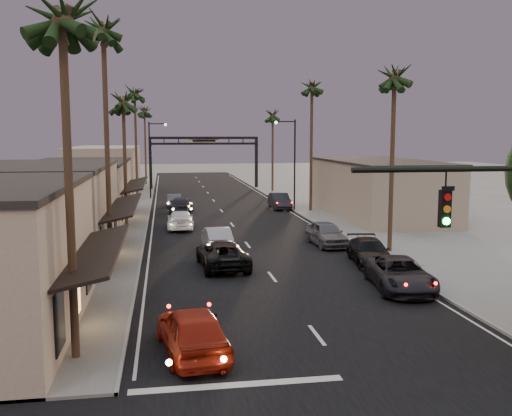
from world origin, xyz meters
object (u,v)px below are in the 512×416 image
object	(u,v)px
palm_ra	(395,70)
palm_rc	(273,112)
oncoming_pickup	(222,254)
streetlight_left	(152,154)
palm_lb	(103,23)
palm_rb	(312,83)
palm_lc	(123,96)
arch	(204,149)
streetlight_right	(292,157)
curbside_near	(400,274)
oncoming_red	(192,330)
palm_la	(61,7)
oncoming_silver	(217,238)
palm_far	(144,108)
curbside_black	(370,252)
palm_ld	(135,90)

from	to	relation	value
palm_ra	palm_rc	bearing A→B (deg)	90.00
palm_rc	oncoming_pickup	world-z (taller)	palm_rc
streetlight_left	palm_lb	size ratio (longest dim) A/B	0.59
palm_rb	palm_lc	bearing A→B (deg)	-155.06
palm_lc	palm_ra	bearing A→B (deg)	-34.90
arch	palm_rc	bearing A→B (deg)	-34.89
streetlight_right	curbside_near	distance (m)	29.75
palm_ra	oncoming_red	xyz separation A→B (m)	(-13.31, -15.08, -10.60)
palm_ra	palm_rb	xyz separation A→B (m)	(0.00, 20.00, 0.97)
palm_lb	palm_lc	size ratio (longest dim) A/B	1.25
palm_lc	oncoming_red	size ratio (longest dim) A/B	2.46
palm_ra	palm_rb	size ratio (longest dim) A/B	0.93
palm_la	palm_lc	world-z (taller)	palm_la
oncoming_silver	streetlight_right	bearing A→B (deg)	-120.24
streetlight_left	palm_ra	xyz separation A→B (m)	(15.52, -34.00, 6.11)
palm_far	oncoming_pickup	distance (m)	57.71
palm_lc	oncoming_red	xyz separation A→B (m)	(3.89, -27.08, -9.62)
palm_rc	curbside_black	world-z (taller)	palm_rc
palm_ld	oncoming_red	world-z (taller)	palm_ld
palm_rc	palm_ra	bearing A→B (deg)	-90.00
palm_ra	curbside_near	xyz separation A→B (m)	(-2.91, -8.38, -10.67)
streetlight_right	curbside_black	bearing A→B (deg)	-91.73
palm_ld	palm_ra	bearing A→B (deg)	-60.98
curbside_black	streetlight_right	bearing A→B (deg)	95.41
palm_lb	streetlight_right	bearing A→B (deg)	55.99
arch	oncoming_pickup	bearing A→B (deg)	-92.82
oncoming_silver	palm_ld	bearing A→B (deg)	-80.33
arch	streetlight_left	xyz separation A→B (m)	(-6.92, -12.00, -0.20)
palm_ld	palm_rc	bearing A→B (deg)	27.62
palm_lb	curbside_black	world-z (taller)	palm_lb
palm_lc	palm_far	size ratio (longest dim) A/B	0.92
palm_ra	arch	bearing A→B (deg)	100.59
palm_far	curbside_black	bearing A→B (deg)	-75.70
streetlight_left	oncoming_silver	bearing A→B (deg)	-81.33
streetlight_left	palm_lb	xyz separation A→B (m)	(-1.68, -36.00, 8.06)
streetlight_left	palm_la	size ratio (longest dim) A/B	0.68
oncoming_pickup	oncoming_silver	size ratio (longest dim) A/B	1.22
streetlight_right	palm_ld	xyz separation A→B (m)	(-15.52, 10.00, 7.09)
palm_lb	oncoming_silver	size ratio (longest dim) A/B	3.37
curbside_near	curbside_black	xyz separation A→B (m)	(0.51, 5.50, -0.05)
palm_la	palm_lb	size ratio (longest dim) A/B	0.87
palm_lb	oncoming_silver	bearing A→B (deg)	38.56
streetlight_left	oncoming_red	size ratio (longest dim) A/B	1.81
palm_far	oncoming_pickup	world-z (taller)	palm_far
streetlight_left	palm_lb	bearing A→B (deg)	-92.67
streetlight_right	curbside_near	xyz separation A→B (m)	(-1.23, -29.38, -4.56)
streetlight_right	palm_la	xyz separation A→B (m)	(-15.52, -36.00, 6.11)
arch	palm_la	bearing A→B (deg)	-98.03
curbside_near	oncoming_silver	bearing A→B (deg)	131.74
curbside_near	arch	bearing A→B (deg)	103.16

